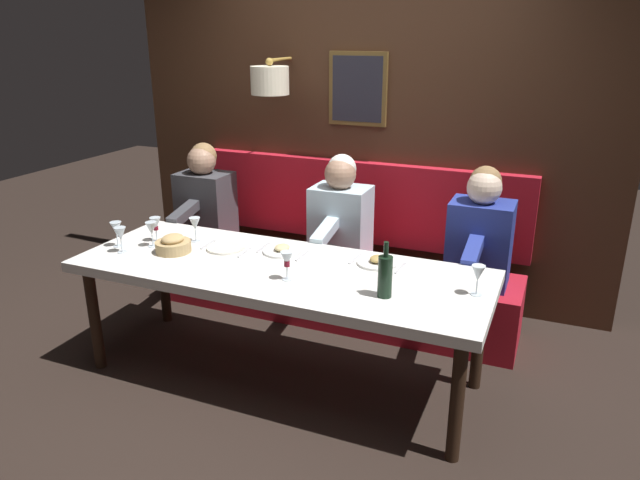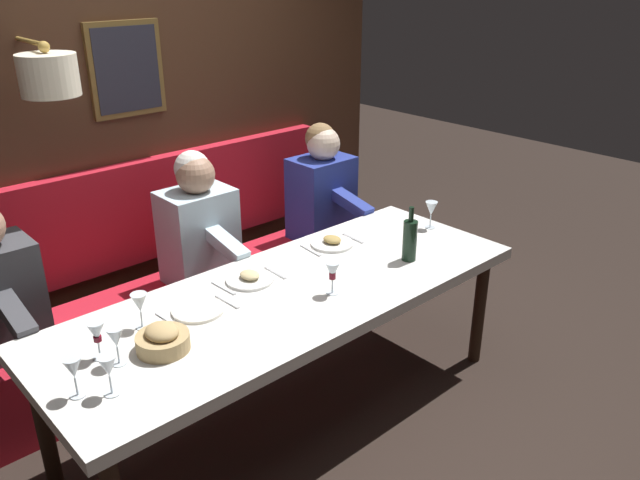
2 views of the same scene
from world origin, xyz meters
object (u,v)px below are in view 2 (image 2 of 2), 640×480
at_px(dining_table, 291,302).
at_px(wine_glass_6, 97,333).
at_px(wine_glass_4, 73,369).
at_px(wine_glass_1, 108,367).
at_px(wine_glass_3, 116,338).
at_px(diner_nearest, 322,186).
at_px(wine_glass_2, 140,304).
at_px(bread_bowl, 163,339).
at_px(wine_glass_5, 332,272).
at_px(diner_near, 198,223).
at_px(wine_glass_0, 431,209).
at_px(wine_bottle, 410,240).

height_order(dining_table, wine_glass_6, wine_glass_6).
bearing_deg(dining_table, wine_glass_4, 95.04).
height_order(wine_glass_1, wine_glass_3, same).
height_order(diner_nearest, wine_glass_2, diner_nearest).
bearing_deg(bread_bowl, dining_table, -86.73).
height_order(wine_glass_2, wine_glass_6, same).
distance_m(wine_glass_2, bread_bowl, 0.23).
bearing_deg(wine_glass_2, wine_glass_4, 123.93).
distance_m(wine_glass_1, wine_glass_5, 1.13).
height_order(diner_near, wine_glass_1, diner_near).
bearing_deg(wine_glass_4, diner_nearest, -65.18).
height_order(wine_glass_0, bread_bowl, wine_glass_0).
bearing_deg(wine_bottle, wine_glass_2, 76.37).
bearing_deg(wine_glass_6, wine_glass_0, -90.94).
distance_m(wine_glass_3, wine_bottle, 1.59).
relative_size(dining_table, diner_nearest, 3.11).
xyz_separation_m(diner_near, wine_glass_1, (-1.05, 1.05, 0.04)).
height_order(dining_table, wine_glass_5, wine_glass_5).
relative_size(diner_nearest, wine_glass_6, 4.82).
bearing_deg(diner_nearest, bread_bowl, 118.07).
distance_m(diner_near, wine_glass_2, 1.02).
distance_m(wine_glass_3, wine_glass_4, 0.22).
xyz_separation_m(dining_table, wine_glass_5, (-0.16, -0.13, 0.18)).
distance_m(diner_nearest, wine_glass_5, 1.37).
height_order(diner_near, wine_glass_3, diner_near).
bearing_deg(diner_nearest, wine_glass_1, 117.57).
bearing_deg(diner_near, wine_glass_5, -175.37).
xyz_separation_m(diner_near, wine_glass_2, (-0.71, 0.74, 0.04)).
relative_size(wine_glass_4, wine_bottle, 0.55).
xyz_separation_m(wine_glass_0, wine_bottle, (-0.20, 0.44, -0.00)).
xyz_separation_m(diner_near, wine_bottle, (-1.04, -0.64, 0.04)).
distance_m(diner_nearest, wine_glass_4, 2.33).
xyz_separation_m(dining_table, wine_glass_3, (-0.01, 0.90, 0.18)).
xyz_separation_m(diner_nearest, wine_glass_5, (-1.04, 0.89, 0.04)).
bearing_deg(diner_near, wine_glass_1, 135.20).
relative_size(diner_near, wine_glass_1, 4.82).
distance_m(wine_glass_0, wine_glass_1, 2.14).
bearing_deg(wine_glass_4, wine_glass_6, -43.78).
height_order(dining_table, wine_glass_2, wine_glass_2).
bearing_deg(bread_bowl, wine_glass_5, -97.88).
height_order(wine_glass_3, wine_glass_6, same).
distance_m(diner_nearest, wine_glass_6, 2.11).
bearing_deg(wine_glass_2, wine_glass_3, 133.04).
bearing_deg(bread_bowl, wine_bottle, -94.82).
xyz_separation_m(wine_glass_6, wine_bottle, (-0.24, -1.62, 0.00)).
height_order(dining_table, diner_nearest, diner_nearest).
height_order(wine_glass_3, wine_glass_4, same).
xyz_separation_m(wine_glass_1, wine_glass_3, (0.16, -0.11, 0.00)).
xyz_separation_m(diner_nearest, wine_glass_0, (-0.84, -0.11, 0.04)).
relative_size(diner_nearest, wine_bottle, 2.64).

